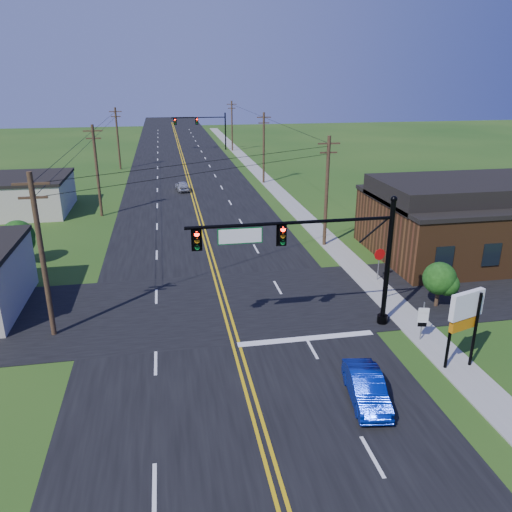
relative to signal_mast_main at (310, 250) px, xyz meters
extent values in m
plane|color=#1D4313|center=(-4.34, -8.00, -4.75)|extent=(260.00, 260.00, 0.00)
cube|color=black|center=(-4.34, 42.00, -4.73)|extent=(16.00, 220.00, 0.04)
cube|color=black|center=(-4.34, 4.00, -4.73)|extent=(70.00, 10.00, 0.04)
cube|color=gray|center=(6.16, 32.00, -4.71)|extent=(2.00, 160.00, 0.08)
cylinder|color=black|center=(4.46, 0.00, -1.15)|extent=(0.28, 0.28, 7.20)
cylinder|color=black|center=(4.46, 0.00, -4.50)|extent=(0.60, 0.60, 0.50)
sphere|color=black|center=(4.46, 0.00, 2.55)|extent=(0.36, 0.36, 0.36)
cylinder|color=black|center=(-1.04, 0.00, 1.55)|extent=(11.00, 0.18, 0.18)
cube|color=#055D1E|center=(-3.74, 0.00, 1.00)|extent=(2.30, 0.06, 0.85)
cylinder|color=black|center=(4.46, 72.00, -1.15)|extent=(0.28, 0.28, 7.20)
cylinder|color=black|center=(4.46, 72.00, -4.50)|extent=(0.60, 0.60, 0.50)
sphere|color=black|center=(4.46, 72.00, 2.55)|extent=(0.36, 0.36, 0.36)
cylinder|color=black|center=(-0.54, 72.00, 1.25)|extent=(10.00, 0.18, 0.18)
cube|color=#055D1E|center=(-3.74, 72.00, 0.70)|extent=(2.30, 0.06, 0.85)
cube|color=#533117|center=(15.66, 10.00, -2.55)|extent=(14.00, 11.00, 4.40)
cube|color=black|center=(15.66, 10.00, -0.20)|extent=(14.20, 11.20, 0.30)
cube|color=beige|center=(-23.34, 30.00, -3.05)|extent=(12.00, 9.00, 3.40)
cube|color=black|center=(-23.34, 30.00, -1.20)|extent=(12.20, 9.20, 0.30)
cylinder|color=#322316|center=(-13.84, 2.00, -0.25)|extent=(0.28, 0.28, 9.00)
cube|color=#322316|center=(-13.84, 2.00, 3.65)|extent=(1.80, 0.12, 0.12)
cube|color=#322316|center=(-13.84, 2.00, 2.95)|extent=(1.40, 0.12, 0.12)
cylinder|color=#322316|center=(-13.84, 27.00, -0.25)|extent=(0.28, 0.28, 9.00)
cube|color=#322316|center=(-13.84, 27.00, 3.65)|extent=(1.80, 0.12, 0.12)
cube|color=#322316|center=(-13.84, 27.00, 2.95)|extent=(1.40, 0.12, 0.12)
cylinder|color=#322316|center=(-13.84, 54.00, -0.25)|extent=(0.28, 0.28, 9.00)
cube|color=#322316|center=(-13.84, 54.00, 3.65)|extent=(1.80, 0.12, 0.12)
cube|color=#322316|center=(-13.84, 54.00, 2.95)|extent=(1.40, 0.12, 0.12)
cylinder|color=#322316|center=(5.46, 14.00, -0.25)|extent=(0.28, 0.28, 9.00)
cube|color=#322316|center=(5.46, 14.00, 3.65)|extent=(1.80, 0.12, 0.12)
cube|color=#322316|center=(5.46, 14.00, 2.95)|extent=(1.40, 0.12, 0.12)
cylinder|color=#322316|center=(5.46, 40.00, -0.25)|extent=(0.28, 0.28, 9.00)
cube|color=#322316|center=(5.46, 40.00, 3.65)|extent=(1.80, 0.12, 0.12)
cube|color=#322316|center=(5.46, 40.00, 2.95)|extent=(1.40, 0.12, 0.12)
cylinder|color=#322316|center=(5.46, 70.00, -0.25)|extent=(0.28, 0.28, 9.00)
cube|color=#322316|center=(5.46, 70.00, 3.65)|extent=(1.80, 0.12, 0.12)
cube|color=#322316|center=(5.46, 70.00, 2.95)|extent=(1.40, 0.12, 0.12)
cylinder|color=#322316|center=(11.66, 18.00, -3.83)|extent=(0.24, 0.24, 1.85)
sphere|color=#14380D|center=(11.66, 18.00, -2.15)|extent=(3.00, 3.00, 3.00)
cylinder|color=#322316|center=(8.66, 1.50, -4.09)|extent=(0.24, 0.24, 1.32)
sphere|color=#14380D|center=(8.66, 1.50, -2.89)|extent=(2.00, 2.00, 2.00)
cylinder|color=#322316|center=(-18.34, 14.00, -3.98)|extent=(0.24, 0.24, 1.54)
sphere|color=#14380D|center=(-18.34, 14.00, -2.58)|extent=(2.40, 2.40, 2.40)
imported|color=#061F93|center=(0.71, -6.72, -4.10)|extent=(1.93, 4.12, 1.31)
imported|color=#B9BABF|center=(-5.27, 37.07, -4.15)|extent=(1.81, 3.67, 1.20)
cylinder|color=slate|center=(5.63, -2.25, -3.62)|extent=(0.09, 0.09, 2.26)
cube|color=white|center=(5.63, -2.28, -2.95)|extent=(0.55, 0.18, 0.31)
cube|color=white|center=(5.63, -2.28, -3.36)|extent=(0.55, 0.18, 0.57)
cube|color=black|center=(5.63, -2.28, -3.77)|extent=(0.45, 0.15, 0.23)
cylinder|color=slate|center=(6.75, 6.00, -3.65)|extent=(0.08, 0.08, 2.21)
cylinder|color=#B40A0A|center=(6.75, 5.97, -2.80)|extent=(0.84, 0.16, 0.84)
cylinder|color=black|center=(5.51, -5.00, -2.79)|extent=(0.19, 0.19, 3.92)
cylinder|color=black|center=(6.82, -5.00, -2.79)|extent=(0.19, 0.19, 3.92)
cube|color=white|center=(6.16, -5.00, -1.37)|extent=(1.95, 0.86, 1.31)
cube|color=#CC720C|center=(6.16, -5.00, -2.35)|extent=(1.73, 0.77, 0.55)
camera|label=1|loc=(-7.32, -23.89, 8.70)|focal=35.00mm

